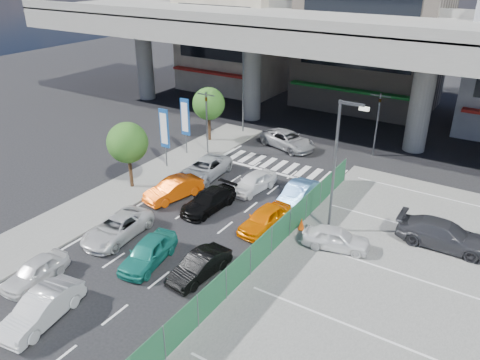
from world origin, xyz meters
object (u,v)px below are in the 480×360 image
Objects in this scene: sedan_white_mid_left at (117,228)px; taxi_orange_left at (174,189)px; kei_truck_front_right at (297,195)px; wagon_silver_front_left at (205,169)px; traffic_light_left at (206,108)px; taxi_teal_mid at (148,252)px; van_white_back_left at (35,271)px; sedan_white_front_mid at (254,182)px; taxi_orange_right at (265,219)px; tree_near at (127,143)px; signboard_near at (164,130)px; crossing_wagon_silver at (288,140)px; street_lamp_left at (245,82)px; sedan_black_mid at (209,201)px; parked_sedan_dgrey at (444,235)px; signboard_far at (185,119)px; traffic_cone at (301,224)px; parked_sedan_white at (336,238)px; tree_far at (209,104)px; hatch_black_mid_right at (200,266)px; traffic_light_right at (379,109)px.

sedan_white_mid_left is 5.56m from taxi_orange_left.
wagon_silver_front_left is at bearing 177.32° from kei_truck_front_right.
taxi_teal_mid is at bearing -65.73° from traffic_light_left.
sedan_white_front_mid reaches higher than van_white_back_left.
van_white_back_left is 0.88× the size of taxi_orange_right.
tree_near reaches higher than kei_truck_front_right.
crossing_wagon_silver is (6.00, 8.75, -2.36)m from signboard_near.
sedan_black_mid is (5.75, -13.66, -4.14)m from street_lamp_left.
parked_sedan_dgrey is (9.13, -0.19, 0.10)m from kei_truck_front_right.
tree_near reaches higher than signboard_far.
street_lamp_left reaches higher than sedan_white_mid_left.
street_lamp_left is at bearing 93.53° from crossing_wagon_silver.
sedan_black_mid is 5.68× the size of traffic_cone.
sedan_white_front_mid is (3.56, 9.41, 0.01)m from sedan_white_mid_left.
wagon_silver_front_left is at bearing -36.03° from signboard_far.
wagon_silver_front_left is at bearing -178.74° from crossing_wagon_silver.
signboard_far is 0.95× the size of wagon_silver_front_left.
taxi_teal_mid is at bearing -78.80° from sedan_black_mid.
sedan_white_mid_left is 6.09m from sedan_black_mid.
traffic_light_left is 1.40× the size of parked_sedan_white.
traffic_cone is at bearing -21.42° from wagon_silver_front_left.
tree_far is 16.64m from sedan_white_mid_left.
parked_sedan_white is (7.56, -3.75, 0.03)m from sedan_white_front_mid.
street_lamp_left is 20.18m from parked_sedan_white.
taxi_teal_mid is at bearing -83.61° from sedan_white_front_mid.
crossing_wagon_silver is at bearing 93.51° from taxi_orange_left.
signboard_near is at bearing -104.02° from traffic_light_left.
taxi_teal_mid is at bearing -164.77° from hatch_black_mid_right.
hatch_black_mid_right is at bearing 0.17° from taxi_teal_mid.
taxi_orange_right is (10.87, -3.80, -2.37)m from signboard_near.
taxi_orange_right is 1.04× the size of sedan_white_front_mid.
sedan_white_front_mid is (3.96, 3.86, -0.03)m from taxi_orange_left.
traffic_light_left is 1.11× the size of signboard_far.
traffic_light_right is at bearing 50.19° from tree_near.
sedan_black_mid is 4.25m from taxi_orange_right.
crossing_wagon_silver reaches higher than taxi_teal_mid.
sedan_white_front_mid is 0.77× the size of parked_sedan_dgrey.
traffic_light_left is 11.34m from kei_truck_front_right.
traffic_light_right is at bearing 40.91° from signboard_near.
tree_near reaches higher than crossing_wagon_silver.
street_lamp_left reaches higher than taxi_orange_left.
taxi_orange_right is at bearing -97.05° from traffic_light_right.
taxi_orange_right is 13.46m from crossing_wagon_silver.
street_lamp_left is 4.04m from tree_far.
street_lamp_left reaches higher than kei_truck_front_right.
tree_near is (0.60, -6.99, 0.32)m from signboard_far.
wagon_silver_front_left reaches higher than sedan_white_mid_left.
tree_near is 5.96m from wagon_silver_front_left.
van_white_back_left is at bearing -76.77° from signboard_far.
sedan_white_front_mid is at bearing -37.26° from tree_far.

